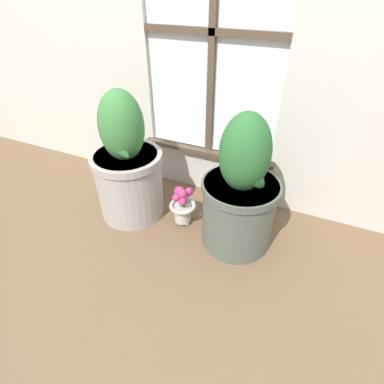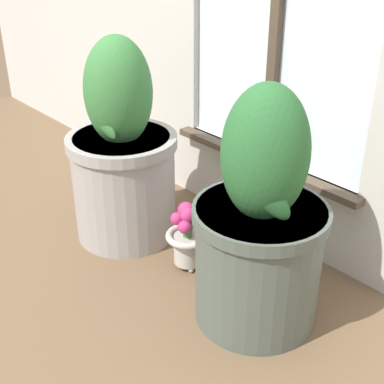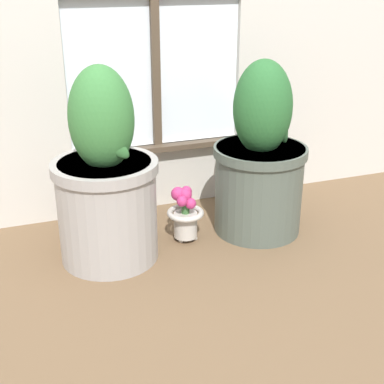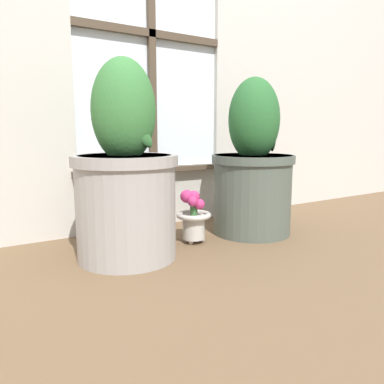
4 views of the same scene
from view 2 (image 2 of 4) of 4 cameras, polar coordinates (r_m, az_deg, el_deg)
ground_plane at (r=1.80m, az=-4.30°, el=-9.79°), size 10.00×10.00×0.00m
potted_plant_left at (r=1.93m, az=-7.40°, el=3.42°), size 0.39×0.39×0.74m
potted_plant_right at (r=1.52m, az=7.25°, el=-4.16°), size 0.38×0.38×0.73m
flower_vase at (r=1.81m, az=-0.38°, el=-4.79°), size 0.15×0.15×0.23m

